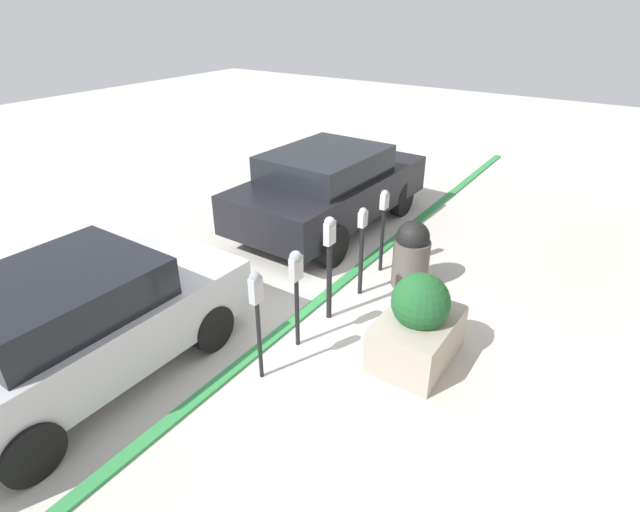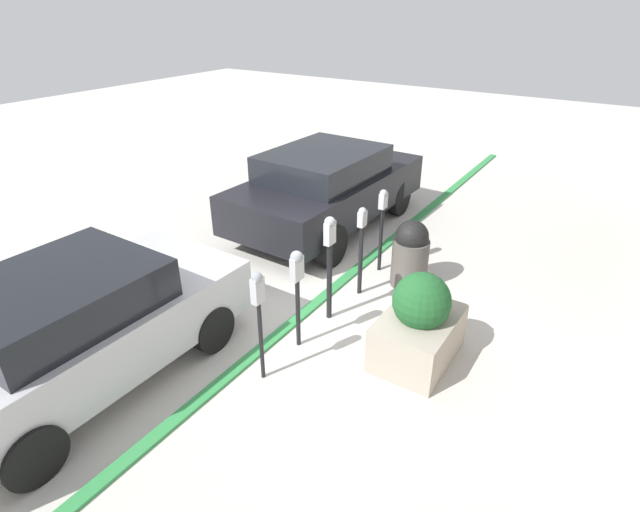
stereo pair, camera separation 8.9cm
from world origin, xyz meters
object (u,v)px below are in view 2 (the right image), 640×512
trash_bin (410,254)px  parking_meter_second (297,277)px  parking_meter_farthest (382,216)px  parking_meter_fourth (361,239)px  parked_car_front (78,325)px  parked_car_middle (327,187)px  parking_meter_nearest (258,302)px  parking_meter_middle (330,253)px  planter_box (419,325)px

trash_bin → parking_meter_second: bearing=165.7°
parking_meter_farthest → parking_meter_fourth: bearing=-174.6°
parking_meter_fourth → trash_bin: parking_meter_fourth is taller
parked_car_front → parking_meter_farthest: bearing=-20.9°
parking_meter_second → trash_bin: size_ratio=1.27×
parked_car_front → parking_meter_fourth: bearing=-26.5°
parking_meter_farthest → parked_car_middle: size_ratio=0.33×
parking_meter_nearest → parking_meter_second: (0.76, 0.01, -0.04)m
parking_meter_middle → planter_box: 1.53m
parking_meter_second → parked_car_middle: parked_car_middle is taller
parked_car_middle → planter_box: bearing=-130.4°
planter_box → parked_car_middle: bearing=47.9°
parking_meter_fourth → parked_car_middle: parked_car_middle is taller
parking_meter_fourth → trash_bin: 0.93m
parking_meter_farthest → parked_car_front: (-4.32, 1.71, -0.22)m
trash_bin → parking_meter_nearest: bearing=169.4°
parking_meter_nearest → parked_car_front: 2.11m
parking_meter_second → parking_meter_middle: (0.76, -0.00, 0.01)m
parking_meter_second → parked_car_front: parked_car_front is taller
parking_meter_fourth → parked_car_front: bearing=152.9°
parking_meter_nearest → planter_box: 2.04m
parking_meter_middle → parked_car_front: bearing=146.9°
parking_meter_fourth → parking_meter_farthest: bearing=5.4°
parking_meter_second → parking_meter_middle: parking_meter_middle is taller
parking_meter_middle → planter_box: bearing=-96.9°
parking_meter_fourth → trash_bin: (0.67, -0.53, -0.38)m
parking_meter_middle → parked_car_front: 3.20m
parking_meter_middle → trash_bin: parking_meter_middle is taller
parking_meter_second → planter_box: (0.59, -1.42, -0.52)m
parking_meter_second → trash_bin: (2.25, -0.57, -0.49)m
parking_meter_nearest → parking_meter_middle: 1.52m
parking_meter_second → parked_car_middle: size_ratio=0.32×
parking_meter_second → parked_car_front: size_ratio=0.36×
parked_car_middle → trash_bin: (-1.19, -2.30, -0.30)m
parking_meter_nearest → planter_box: parking_meter_nearest is taller
parking_meter_second → trash_bin: bearing=-14.3°
parking_meter_middle → trash_bin: bearing=-21.0°
parked_car_middle → parking_meter_nearest: bearing=-155.8°
parked_car_front → parked_car_middle: parked_car_middle is taller
parking_meter_second → trash_bin: 2.37m
parking_meter_nearest → parking_meter_farthest: (3.18, 0.04, -0.08)m
parking_meter_middle → parking_meter_fourth: bearing=-3.2°
parking_meter_fourth → parking_meter_farthest: size_ratio=1.00×
parking_meter_middle → trash_bin: (1.49, -0.57, -0.50)m
planter_box → parking_meter_nearest: bearing=133.7°
parking_meter_fourth → parked_car_front: (-3.49, 1.79, -0.15)m
parking_meter_second → parking_meter_middle: size_ratio=0.89×
parked_car_middle → parking_meter_farthest: bearing=-119.3°
parking_meter_nearest → parking_meter_second: parking_meter_nearest is taller
parked_car_middle → parking_meter_middle: bearing=-145.4°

